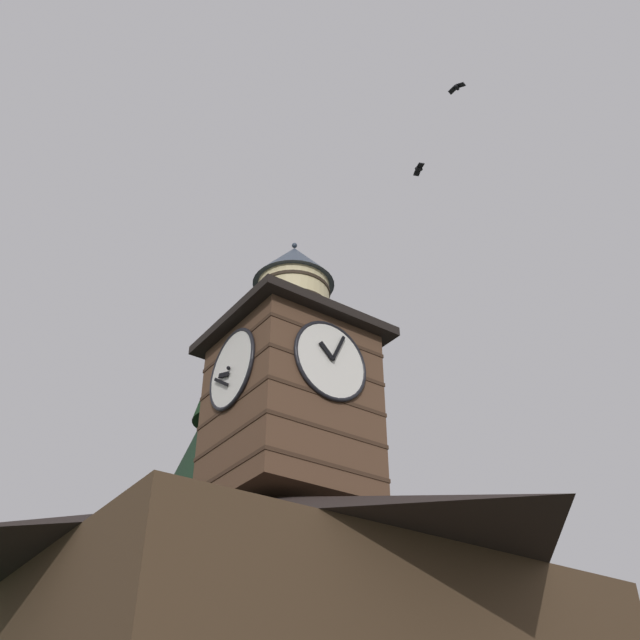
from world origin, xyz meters
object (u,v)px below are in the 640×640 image
Objects in this scene: clock_tower at (291,388)px; flying_bird_high at (457,87)px; moon at (170,557)px; pine_tree_behind at (213,571)px; flying_bird_low at (419,169)px.

clock_tower is 11.00m from flying_bird_high.
clock_tower is at bearing 69.98° from moon.
clock_tower is 0.51× the size of pine_tree_behind.
moon reaches higher than flying_bird_low.
flying_bird_high reaches higher than pine_tree_behind.
moon is 41.87m from flying_bird_low.
pine_tree_behind is at bearing -78.07° from flying_bird_high.
clock_tower is 6.47m from pine_tree_behind.
flying_bird_low is (-1.07, 8.85, 9.68)m from pine_tree_behind.
flying_bird_high is 3.60m from flying_bird_low.
flying_bird_low is (1.01, -1.01, -3.31)m from flying_bird_high.
moon is at bearing -104.13° from flying_bird_high.
pine_tree_behind is 27.21× the size of flying_bird_high.
clock_tower is at bearing -59.42° from flying_bird_low.
flying_bird_low is at bearing 96.89° from pine_tree_behind.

